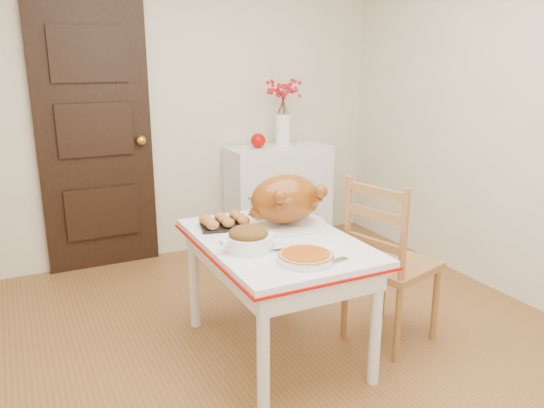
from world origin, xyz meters
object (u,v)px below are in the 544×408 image
kitchen_table (276,296)px  chair_oak (393,260)px  sideboard (278,196)px  turkey_platter (285,202)px  pumpkin_pie (306,256)px

kitchen_table → chair_oak: size_ratio=1.16×
sideboard → turkey_platter: (-0.70, -1.46, 0.40)m
sideboard → turkey_platter: bearing=-115.7°
turkey_platter → pumpkin_pie: 0.55m
kitchen_table → turkey_platter: size_ratio=2.41×
sideboard → pumpkin_pie: sideboard is taller
chair_oak → pumpkin_pie: bearing=90.4°
chair_oak → turkey_platter: bearing=44.2°
chair_oak → kitchen_table: bearing=60.8°
sideboard → kitchen_table: (-0.84, -1.61, -0.10)m
kitchen_table → pumpkin_pie: size_ratio=4.25×
sideboard → kitchen_table: size_ratio=0.77×
pumpkin_pie → chair_oak: bearing=16.2°
sideboard → turkey_platter: 1.67m
sideboard → chair_oak: 1.78m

